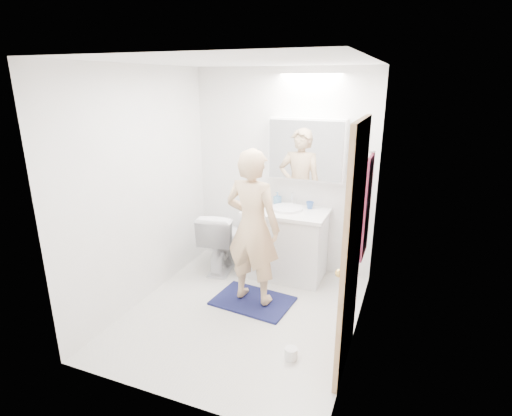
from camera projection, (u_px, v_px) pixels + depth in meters
The scene contains 23 objects.
floor at pixel (242, 313), 4.06m from camera, with size 2.50×2.50×0.00m, color silver.
ceiling at pixel (239, 61), 3.33m from camera, with size 2.50×2.50×0.00m, color white.
wall_back at pixel (283, 172), 4.80m from camera, with size 2.50×2.50×0.00m, color white.
wall_front at pixel (163, 251), 2.59m from camera, with size 2.50×2.50×0.00m, color white.
wall_left at pixel (142, 188), 4.08m from camera, with size 2.50×2.50×0.00m, color white.
wall_right at pixel (363, 214), 3.31m from camera, with size 2.50×2.50×0.00m, color white.
vanity_cabinet at pixel (285, 245), 4.75m from camera, with size 0.90×0.55×0.78m, color silver.
countertop at pixel (286, 212), 4.62m from camera, with size 0.95×0.58×0.04m, color white.
sink_basin at pixel (287, 208), 4.64m from camera, with size 0.36×0.36×0.03m, color white.
faucet at pixel (292, 199), 4.79m from camera, with size 0.02×0.02×0.16m, color silver.
medicine_cabinet at pixel (307, 150), 4.54m from camera, with size 0.88×0.14×0.70m, color white.
mirror_panel at pixel (305, 151), 4.47m from camera, with size 0.84×0.01×0.66m, color silver.
toilet at pixel (222, 240), 4.93m from camera, with size 0.42×0.74×0.76m, color white.
bath_rug at pixel (253, 301), 4.26m from camera, with size 0.80×0.55×0.02m, color #161B46.
person at pixel (253, 227), 4.01m from camera, with size 0.58×0.38×1.60m, color tan.
door at pixel (352, 252), 3.07m from camera, with size 0.04×0.80×2.00m, color tan.
door_knob at pixel (339, 273), 2.83m from camera, with size 0.06×0.06×0.06m, color gold.
towel at pixel (367, 206), 3.84m from camera, with size 0.02×0.42×1.00m, color #151136.
towel_hook at pixel (371, 152), 3.68m from camera, with size 0.02×0.02×0.07m, color silver.
soap_bottle_a at pixel (266, 194), 4.82m from camera, with size 0.09×0.09×0.24m, color beige.
soap_bottle_b at pixel (277, 198), 4.81m from camera, with size 0.07×0.07×0.15m, color #558AB7.
toothbrush_cup at pixel (310, 205), 4.66m from camera, with size 0.09×0.09×0.08m, color #3963AD.
toilet_paper_roll at pixel (291, 353), 3.39m from camera, with size 0.11×0.11×0.10m, color white.
Camera 1 is at (1.44, -3.24, 2.25)m, focal length 28.17 mm.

